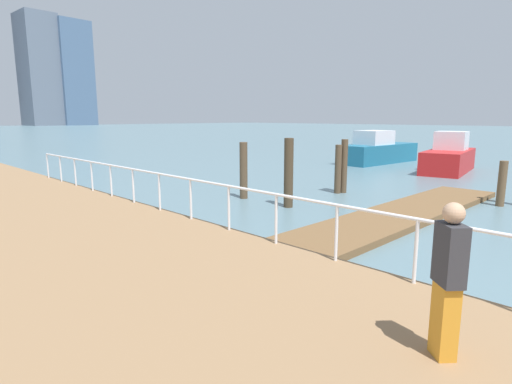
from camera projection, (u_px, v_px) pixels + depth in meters
ground_plane at (125, 181)px, 19.84m from camera, size 300.00×300.00×0.00m
floating_dock at (399, 215)px, 12.57m from camera, size 11.68×2.00×0.18m
boardwalk_railing at (251, 200)px, 9.11m from camera, size 0.06×25.47×1.08m
dock_piling_0 at (338, 169)px, 16.56m from camera, size 0.26×0.26×1.94m
dock_piling_1 at (344, 166)px, 16.66m from camera, size 0.26×0.26×2.15m
dock_piling_3 at (502, 184)px, 14.17m from camera, size 0.27×0.27×1.56m
dock_piling_4 at (244, 171)px, 15.48m from camera, size 0.29×0.29×2.11m
dock_piling_5 at (289, 173)px, 13.93m from camera, size 0.31×0.31×2.34m
moored_boat_0 at (377, 151)px, 27.70m from camera, size 6.53×2.55×2.15m
moored_boat_2 at (449, 157)px, 23.16m from camera, size 5.77×2.96×2.23m
pedestrian_1 at (448, 279)px, 4.46m from camera, size 0.40×0.41×1.75m
skyline_tower_4 at (39, 71)px, 147.27m from camera, size 11.39×13.39×38.49m
skyline_tower_5 at (72, 74)px, 154.00m from camera, size 12.88×12.22×37.48m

